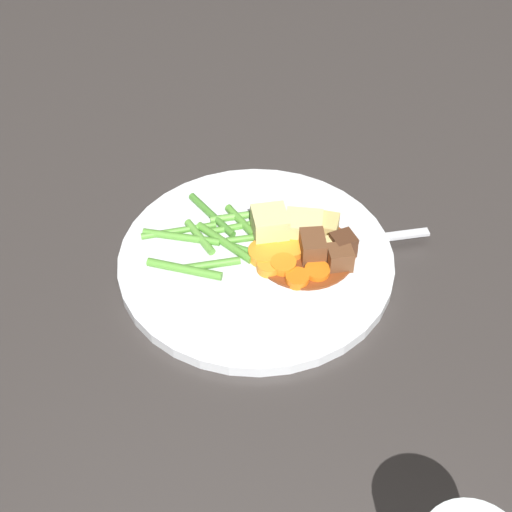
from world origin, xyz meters
The scene contains 31 objects.
ground_plane centered at (0.00, 0.00, 0.00)m, with size 3.00×3.00×0.00m, color #383330.
dinner_plate centered at (0.00, 0.00, 0.01)m, with size 0.29×0.29×0.01m, color white.
stew_sauce centered at (0.05, 0.01, 0.01)m, with size 0.11×0.11×0.00m, color brown.
carrot_slice_0 centered at (0.02, -0.02, 0.02)m, with size 0.03×0.03×0.01m, color orange.
carrot_slice_1 centered at (0.05, -0.03, 0.02)m, with size 0.02×0.02×0.01m, color orange.
carrot_slice_2 centered at (0.07, -0.02, 0.02)m, with size 0.03×0.03×0.01m, color orange.
carrot_slice_3 centered at (0.06, 0.02, 0.02)m, with size 0.03×0.03×0.01m, color orange.
carrot_slice_4 centered at (0.03, -0.01, 0.02)m, with size 0.03×0.03×0.01m, color orange.
carrot_slice_5 centered at (0.03, 0.04, 0.02)m, with size 0.04×0.04×0.01m, color orange.
carrot_slice_6 centered at (0.01, 0.00, 0.02)m, with size 0.03×0.03×0.01m, color orange.
carrot_slice_7 centered at (0.03, 0.01, 0.02)m, with size 0.03×0.03×0.01m, color orange.
potato_chunk_0 centered at (0.07, 0.01, 0.02)m, with size 0.03×0.02×0.02m, color #E5CC7A.
potato_chunk_1 centered at (0.01, 0.03, 0.03)m, with size 0.04×0.04×0.03m, color #EAD68C.
potato_chunk_2 centered at (0.04, 0.04, 0.03)m, with size 0.03×0.04×0.03m, color #EAD68C.
potato_chunk_3 centered at (0.07, 0.04, 0.02)m, with size 0.03×0.03×0.02m, color #DBBC6B.
meat_chunk_0 centered at (0.09, 0.02, 0.03)m, with size 0.02×0.02×0.02m, color #4C2B19.
meat_chunk_1 centered at (0.09, 0.00, 0.02)m, with size 0.02×0.02×0.02m, color brown.
meat_chunk_2 centered at (0.06, 0.01, 0.03)m, with size 0.02×0.03×0.03m, color brown.
green_bean_0 centered at (-0.06, 0.05, 0.02)m, with size 0.01×0.01×0.08m, color #4C8E33.
green_bean_1 centered at (-0.08, 0.01, 0.02)m, with size 0.01×0.01×0.08m, color #599E38.
green_bean_2 centered at (-0.02, 0.04, 0.02)m, with size 0.01×0.01×0.07m, color #599E38.
green_bean_3 centered at (-0.04, -0.02, 0.02)m, with size 0.01×0.01×0.06m, color #599E38.
green_bean_4 centered at (0.00, 0.00, 0.02)m, with size 0.01×0.01×0.06m, color #4C8E33.
green_bean_5 centered at (-0.06, 0.01, 0.02)m, with size 0.01×0.01×0.05m, color #66AD42.
green_bean_6 centered at (0.00, 0.03, 0.02)m, with size 0.01×0.01×0.07m, color #599E38.
green_bean_7 centered at (-0.02, 0.05, 0.02)m, with size 0.01×0.01×0.05m, color #599E38.
green_bean_8 centered at (-0.04, 0.01, 0.02)m, with size 0.01×0.01×0.08m, color #599E38.
green_bean_9 centered at (-0.07, -0.03, 0.02)m, with size 0.01×0.01×0.08m, color #599E38.
green_bean_10 centered at (-0.09, 0.02, 0.02)m, with size 0.01×0.01×0.08m, color #599E38.
green_bean_11 centered at (-0.03, 0.05, 0.02)m, with size 0.01×0.01×0.06m, color #66AD42.
fork centered at (0.09, 0.03, 0.01)m, with size 0.17×0.08×0.00m.
Camera 1 is at (0.09, -0.53, 0.56)m, focal length 52.09 mm.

